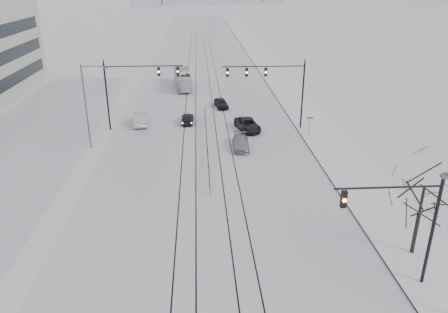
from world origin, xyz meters
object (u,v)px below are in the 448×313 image
bare_tree (423,194)px  sedan_sb_inner (187,118)px  sedan_sb_outer (141,119)px  sedan_nb_front (248,125)px  sedan_nb_right (241,143)px  sedan_nb_far (221,103)px  traffic_mast_near (407,219)px  box_truck (183,79)px

bare_tree → sedan_sb_inner: (-15.42, 28.91, -3.84)m
sedan_sb_inner → sedan_sb_outer: (-5.76, -0.30, 0.13)m
bare_tree → sedan_nb_front: size_ratio=1.22×
sedan_sb_inner → sedan_nb_front: sedan_nb_front is taller
sedan_sb_outer → sedan_nb_right: bearing=138.3°
bare_tree → sedan_nb_far: 37.41m
traffic_mast_near → box_truck: 52.76m
sedan_nb_front → sedan_nb_right: bearing=-112.7°
traffic_mast_near → bare_tree: (2.41, 3.00, -0.07)m
sedan_sb_outer → sedan_nb_right: 14.54m
bare_tree → sedan_sb_inner: size_ratio=1.60×
traffic_mast_near → sedan_nb_right: traffic_mast_near is taller
bare_tree → sedan_nb_far: bearing=106.9°
sedan_sb_outer → traffic_mast_near: bearing=116.1°
sedan_nb_front → sedan_nb_right: 6.09m
sedan_sb_inner → sedan_nb_right: size_ratio=0.89×
sedan_nb_far → box_truck: bearing=104.5°
sedan_sb_inner → sedan_nb_far: size_ratio=1.00×
box_truck → sedan_sb_inner: bearing=88.1°
sedan_nb_front → box_truck: size_ratio=0.50×
box_truck → traffic_mast_near: bearing=100.3°
sedan_nb_right → sedan_nb_far: size_ratio=1.13×
sedan_sb_inner → sedan_sb_outer: size_ratio=0.81×
sedan_sb_inner → sedan_nb_far: 8.12m
bare_tree → sedan_sb_outer: (-21.18, 28.60, -3.71)m
sedan_nb_far → traffic_mast_near: bearing=-88.2°
sedan_nb_front → box_truck: bearing=101.2°
traffic_mast_near → sedan_nb_right: 24.26m
sedan_sb_inner → box_truck: size_ratio=0.38×
sedan_nb_front → box_truck: (-8.29, 21.99, 0.70)m
bare_tree → box_truck: (-16.48, 47.75, -3.09)m
bare_tree → traffic_mast_near: bearing=-128.8°
sedan_sb_outer → sedan_sb_inner: bearing=178.4°
sedan_sb_inner → sedan_nb_far: (4.60, 6.70, 0.00)m
bare_tree → sedan_sb_inner: 32.99m
traffic_mast_near → sedan_nb_front: size_ratio=1.40×
sedan_sb_inner → sedan_sb_outer: sedan_sb_outer is taller
traffic_mast_near → sedan_sb_inner: bearing=112.2°
bare_tree → box_truck: 50.61m
sedan_sb_inner → sedan_nb_right: (5.84, -9.07, -0.03)m
sedan_nb_front → bare_tree: bearing=-81.9°
sedan_sb_outer → sedan_nb_front: sedan_sb_outer is taller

